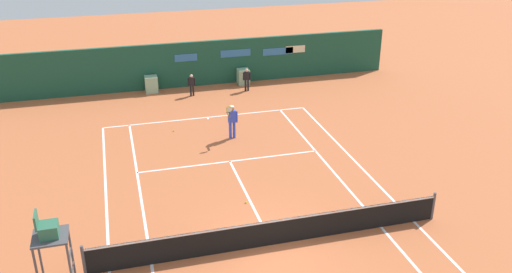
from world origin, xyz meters
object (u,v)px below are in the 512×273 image
ball_kid_right_post (192,84)px  tennis_ball_by_sideline (246,202)px  ball_kid_centre_post (247,78)px  player_on_baseline (232,119)px  tennis_ball_near_service_line (174,131)px  umpire_chair (50,236)px

ball_kid_right_post → tennis_ball_by_sideline: (0.04, -12.39, -0.71)m
ball_kid_centre_post → tennis_ball_by_sideline: (-3.22, -12.39, -0.75)m
player_on_baseline → ball_kid_centre_post: size_ratio=1.37×
player_on_baseline → tennis_ball_near_service_line: bearing=-28.7°
player_on_baseline → ball_kid_right_post: bearing=-79.9°
tennis_ball_near_service_line → ball_kid_centre_post: bearing=44.3°
player_on_baseline → umpire_chair: bearing=53.0°
ball_kid_right_post → tennis_ball_by_sideline: ball_kid_right_post is taller
ball_kid_right_post → tennis_ball_near_service_line: bearing=76.3°
umpire_chair → ball_kid_centre_post: size_ratio=1.92×
player_on_baseline → tennis_ball_near_service_line: size_ratio=27.34×
umpire_chair → tennis_ball_near_service_line: bearing=155.7°
ball_kid_centre_post → ball_kid_right_post: size_ratio=1.06×
umpire_chair → tennis_ball_by_sideline: 7.52m
umpire_chair → tennis_ball_by_sideline: bearing=115.6°
ball_kid_centre_post → tennis_ball_near_service_line: bearing=55.5°
player_on_baseline → tennis_ball_by_sideline: player_on_baseline is taller
player_on_baseline → tennis_ball_by_sideline: bearing=84.0°
ball_kid_right_post → tennis_ball_by_sideline: size_ratio=18.89×
player_on_baseline → ball_kid_right_post: size_ratio=1.45×
player_on_baseline → tennis_ball_by_sideline: 6.10m
tennis_ball_by_sideline → ball_kid_centre_post: bearing=75.4°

